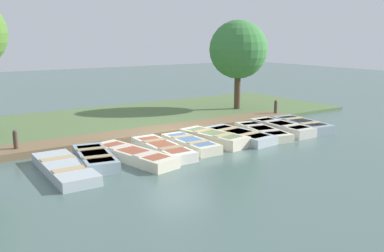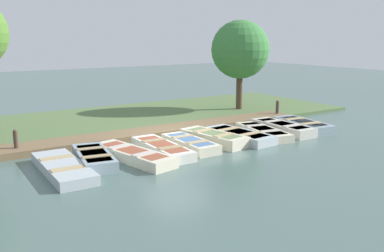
{
  "view_description": "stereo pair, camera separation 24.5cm",
  "coord_description": "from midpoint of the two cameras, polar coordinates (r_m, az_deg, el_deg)",
  "views": [
    {
      "loc": [
        14.39,
        -8.88,
        4.17
      ],
      "look_at": [
        0.58,
        0.42,
        0.65
      ],
      "focal_mm": 40.0,
      "sensor_mm": 36.0,
      "label": 1
    },
    {
      "loc": [
        14.52,
        -8.67,
        4.17
      ],
      "look_at": [
        0.58,
        0.42,
        0.65
      ],
      "focal_mm": 40.0,
      "sensor_mm": 36.0,
      "label": 2
    }
  ],
  "objects": [
    {
      "name": "dock_walkway",
      "position": [
        18.51,
        -4.77,
        -0.72
      ],
      "size": [
        1.43,
        14.26,
        0.25
      ],
      "color": "brown",
      "rests_on": "ground_plane"
    },
    {
      "name": "mooring_post_far",
      "position": [
        22.45,
        10.77,
        2.24
      ],
      "size": [
        0.16,
        0.16,
        0.93
      ],
      "color": "#47382D",
      "rests_on": "ground_plane"
    },
    {
      "name": "mooring_post_near",
      "position": [
        16.39,
        -22.85,
        -2.07
      ],
      "size": [
        0.16,
        0.16,
        0.93
      ],
      "color": "#47382D",
      "rests_on": "ground_plane"
    },
    {
      "name": "park_tree_left",
      "position": [
        23.94,
        5.88,
        10.07
      ],
      "size": [
        3.19,
        3.19,
        5.03
      ],
      "color": "#4C3828",
      "rests_on": "ground_plane"
    },
    {
      "name": "rowboat_9",
      "position": [
        20.02,
        14.06,
        0.17
      ],
      "size": [
        3.11,
        1.54,
        0.42
      ],
      "rotation": [
        0.0,
        0.0,
        -0.14
      ],
      "color": "#8C9EA8",
      "rests_on": "ground_plane"
    },
    {
      "name": "shore_bank",
      "position": [
        21.73,
        -9.5,
        0.9
      ],
      "size": [
        8.0,
        24.0,
        0.14
      ],
      "color": "#567042",
      "rests_on": "ground_plane"
    },
    {
      "name": "rowboat_3",
      "position": [
        15.5,
        -4.39,
        -3.01
      ],
      "size": [
        3.28,
        1.04,
        0.37
      ],
      "rotation": [
        0.0,
        0.0,
        -0.02
      ],
      "color": "silver",
      "rests_on": "ground_plane"
    },
    {
      "name": "rowboat_6",
      "position": [
        17.58,
        5.85,
        -1.23
      ],
      "size": [
        3.23,
        1.52,
        0.37
      ],
      "rotation": [
        0.0,
        0.0,
        0.11
      ],
      "color": "#B2BCC1",
      "rests_on": "ground_plane"
    },
    {
      "name": "rowboat_2",
      "position": [
        14.76,
        -8.27,
        -3.85
      ],
      "size": [
        3.71,
        1.69,
        0.38
      ],
      "rotation": [
        0.0,
        0.0,
        0.21
      ],
      "color": "beige",
      "rests_on": "ground_plane"
    },
    {
      "name": "rowboat_8",
      "position": [
        19.28,
        11.5,
        -0.16
      ],
      "size": [
        3.15,
        1.11,
        0.42
      ],
      "rotation": [
        0.0,
        0.0,
        -0.03
      ],
      "color": "beige",
      "rests_on": "ground_plane"
    },
    {
      "name": "rowboat_5",
      "position": [
        16.94,
        2.48,
        -1.55
      ],
      "size": [
        3.05,
        1.53,
        0.44
      ],
      "rotation": [
        0.0,
        0.0,
        0.17
      ],
      "color": "beige",
      "rests_on": "ground_plane"
    },
    {
      "name": "rowboat_4",
      "position": [
        16.15,
        -0.66,
        -2.35
      ],
      "size": [
        2.81,
        0.99,
        0.37
      ],
      "rotation": [
        0.0,
        0.0,
        -0.01
      ],
      "color": "beige",
      "rests_on": "ground_plane"
    },
    {
      "name": "rowboat_0",
      "position": [
        13.86,
        -17.15,
        -5.4
      ],
      "size": [
        3.56,
        1.21,
        0.34
      ],
      "rotation": [
        0.0,
        0.0,
        -0.02
      ],
      "color": "#B2BCC1",
      "rests_on": "ground_plane"
    },
    {
      "name": "rowboat_1",
      "position": [
        14.61,
        -13.29,
        -4.17
      ],
      "size": [
        2.94,
        1.47,
        0.4
      ],
      "rotation": [
        0.0,
        0.0,
        -0.17
      ],
      "color": "#8C9EA8",
      "rests_on": "ground_plane"
    },
    {
      "name": "ground_plane",
      "position": [
        17.42,
        -2.61,
        -1.93
      ],
      "size": [
        80.0,
        80.0,
        0.0
      ],
      "primitive_type": "plane",
      "color": "#4C6660"
    },
    {
      "name": "rowboat_7",
      "position": [
        18.48,
        9.0,
        -0.72
      ],
      "size": [
        3.3,
        1.59,
        0.34
      ],
      "rotation": [
        0.0,
        0.0,
        -0.19
      ],
      "color": "beige",
      "rests_on": "ground_plane"
    }
  ]
}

